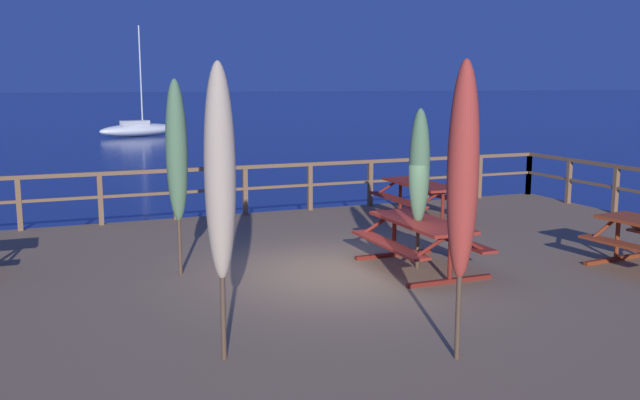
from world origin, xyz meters
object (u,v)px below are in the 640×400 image
picnic_table_back_left (421,233)px  patio_umbrella_tall_mid_left (419,168)px  patio_umbrella_short_front (220,174)px  patio_umbrella_tall_mid_right (177,152)px  patio_umbrella_tall_back_right (463,173)px  picnic_table_mid_left (421,192)px  sailboat_distant (139,129)px

picnic_table_back_left → patio_umbrella_tall_mid_left: (-0.01, 0.07, 1.02)m
picnic_table_back_left → patio_umbrella_short_front: bearing=-147.2°
patio_umbrella_tall_mid_right → patio_umbrella_tall_back_right: 4.85m
picnic_table_mid_left → patio_umbrella_tall_mid_left: patio_umbrella_tall_mid_left is taller
patio_umbrella_short_front → patio_umbrella_tall_mid_left: (3.73, 2.48, -0.38)m
picnic_table_mid_left → patio_umbrella_tall_mid_left: (-2.11, -3.56, 1.02)m
picnic_table_back_left → sailboat_distant: 42.03m
picnic_table_back_left → sailboat_distant: size_ratio=0.27×
picnic_table_mid_left → patio_umbrella_tall_back_right: bearing=-117.2°
picnic_table_back_left → patio_umbrella_tall_mid_left: patio_umbrella_tall_mid_left is taller
patio_umbrella_tall_back_right → patio_umbrella_short_front: bearing=158.3°
patio_umbrella_tall_mid_left → sailboat_distant: (1.38, 41.93, -1.94)m
patio_umbrella_short_front → patio_umbrella_tall_mid_left: patio_umbrella_short_front is taller
picnic_table_mid_left → patio_umbrella_tall_mid_right: size_ratio=0.75×
picnic_table_mid_left → sailboat_distant: bearing=91.1°
patio_umbrella_short_front → sailboat_distant: size_ratio=0.40×
picnic_table_mid_left → picnic_table_back_left: 4.19m
patio_umbrella_short_front → patio_umbrella_tall_mid_left: size_ratio=1.24×
picnic_table_mid_left → patio_umbrella_tall_mid_right: patio_umbrella_tall_mid_right is taller
patio_umbrella_tall_back_right → patio_umbrella_tall_mid_left: size_ratio=1.24×
patio_umbrella_tall_mid_left → picnic_table_back_left: bearing=-82.7°
patio_umbrella_tall_mid_right → patio_umbrella_tall_back_right: (2.05, -4.39, 0.11)m
patio_umbrella_tall_mid_right → patio_umbrella_tall_back_right: size_ratio=0.94×
picnic_table_mid_left → patio_umbrella_short_front: patio_umbrella_short_front is taller
patio_umbrella_tall_mid_right → sailboat_distant: 41.27m
patio_umbrella_short_front → picnic_table_back_left: bearing=32.8°
patio_umbrella_tall_mid_right → patio_umbrella_short_front: patio_umbrella_short_front is taller
sailboat_distant → patio_umbrella_short_front: bearing=-96.6°
picnic_table_back_left → patio_umbrella_tall_back_right: size_ratio=0.67×
picnic_table_back_left → patio_umbrella_tall_mid_right: patio_umbrella_tall_mid_right is taller
patio_umbrella_tall_mid_right → patio_umbrella_short_front: (-0.22, -3.49, 0.10)m
patio_umbrella_tall_mid_right → sailboat_distant: size_ratio=0.38×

